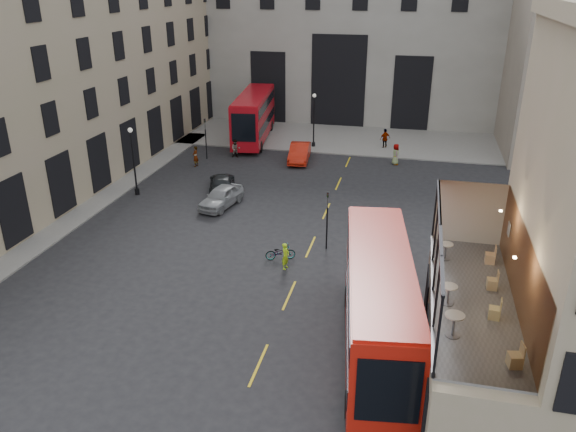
% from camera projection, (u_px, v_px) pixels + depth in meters
% --- Properties ---
extents(ground, '(140.00, 140.00, 0.00)m').
position_uv_depth(ground, '(303.00, 372.00, 24.30)').
color(ground, black).
rests_on(ground, ground).
extents(host_frontage, '(3.00, 11.00, 4.50)m').
position_uv_depth(host_frontage, '(465.00, 350.00, 22.05)').
color(host_frontage, tan).
rests_on(host_frontage, ground).
extents(cafe_floor, '(3.00, 10.00, 0.10)m').
position_uv_depth(cafe_floor, '(473.00, 300.00, 21.14)').
color(cafe_floor, slate).
rests_on(cafe_floor, host_frontage).
extents(building_left, '(14.60, 50.60, 22.00)m').
position_uv_depth(building_left, '(16.00, 37.00, 43.32)').
color(building_left, tan).
rests_on(building_left, ground).
extents(gateway, '(35.00, 10.60, 18.00)m').
position_uv_depth(gateway, '(346.00, 36.00, 64.56)').
color(gateway, '#A19E96').
rests_on(gateway, ground).
extents(pavement_far, '(40.00, 12.00, 0.12)m').
position_uv_depth(pavement_far, '(320.00, 136.00, 59.52)').
color(pavement_far, slate).
rests_on(pavement_far, ground).
extents(pavement_left, '(8.00, 48.00, 0.12)m').
position_uv_depth(pavement_left, '(33.00, 217.00, 39.60)').
color(pavement_left, slate).
rests_on(pavement_left, ground).
extents(traffic_light_near, '(0.16, 0.20, 3.80)m').
position_uv_depth(traffic_light_near, '(327.00, 213.00, 34.28)').
color(traffic_light_near, black).
rests_on(traffic_light_near, ground).
extents(traffic_light_far, '(0.16, 0.20, 3.80)m').
position_uv_depth(traffic_light_far, '(205.00, 133.00, 51.52)').
color(traffic_light_far, black).
rests_on(traffic_light_far, ground).
extents(street_lamp_a, '(0.36, 0.36, 5.33)m').
position_uv_depth(street_lamp_a, '(134.00, 165.00, 43.00)').
color(street_lamp_a, black).
rests_on(street_lamp_a, ground).
extents(street_lamp_b, '(0.36, 0.36, 5.33)m').
position_uv_depth(street_lamp_b, '(314.00, 124.00, 55.02)').
color(street_lamp_b, black).
rests_on(street_lamp_b, ground).
extents(bus_near, '(4.29, 12.15, 4.75)m').
position_uv_depth(bus_near, '(379.00, 302.00, 24.53)').
color(bus_near, red).
rests_on(bus_near, ground).
extents(bus_far, '(4.26, 12.30, 4.81)m').
position_uv_depth(bus_far, '(254.00, 115.00, 57.31)').
color(bus_far, '#A40B14').
rests_on(bus_far, ground).
extents(car_a, '(2.62, 4.71, 1.52)m').
position_uv_depth(car_a, '(221.00, 197.00, 41.38)').
color(car_a, gray).
rests_on(car_a, ground).
extents(car_b, '(2.22, 5.07, 1.62)m').
position_uv_depth(car_b, '(300.00, 153.00, 51.50)').
color(car_b, '#B81B0B').
rests_on(car_b, ground).
extents(car_c, '(3.39, 5.22, 1.41)m').
position_uv_depth(car_c, '(222.00, 183.00, 44.29)').
color(car_c, black).
rests_on(car_c, ground).
extents(bicycle, '(1.90, 1.25, 0.95)m').
position_uv_depth(bicycle, '(280.00, 252.00, 33.72)').
color(bicycle, gray).
rests_on(bicycle, ground).
extents(cyclist, '(0.51, 0.66, 1.61)m').
position_uv_depth(cyclist, '(286.00, 256.00, 32.54)').
color(cyclist, '#B4F319').
rests_on(cyclist, ground).
extents(pedestrian_a, '(0.97, 0.83, 1.72)m').
position_uv_depth(pedestrian_a, '(236.00, 149.00, 52.49)').
color(pedestrian_a, gray).
rests_on(pedestrian_a, ground).
extents(pedestrian_b, '(1.31, 1.09, 1.77)m').
position_uv_depth(pedestrian_b, '(248.00, 142.00, 54.53)').
color(pedestrian_b, gray).
rests_on(pedestrian_b, ground).
extents(pedestrian_c, '(1.23, 1.07, 1.98)m').
position_uv_depth(pedestrian_c, '(385.00, 139.00, 55.19)').
color(pedestrian_c, gray).
rests_on(pedestrian_c, ground).
extents(pedestrian_d, '(0.82, 1.05, 1.90)m').
position_uv_depth(pedestrian_d, '(396.00, 154.00, 50.53)').
color(pedestrian_d, gray).
rests_on(pedestrian_d, ground).
extents(pedestrian_e, '(0.52, 0.73, 1.86)m').
position_uv_depth(pedestrian_e, '(195.00, 156.00, 50.01)').
color(pedestrian_e, gray).
rests_on(pedestrian_e, ground).
extents(cafe_table_near, '(0.67, 0.67, 0.83)m').
position_uv_depth(cafe_table_near, '(454.00, 322.00, 18.73)').
color(cafe_table_near, beige).
rests_on(cafe_table_near, cafe_floor).
extents(cafe_table_mid, '(0.61, 0.61, 0.76)m').
position_uv_depth(cafe_table_mid, '(449.00, 292.00, 20.59)').
color(cafe_table_mid, silver).
rests_on(cafe_table_mid, cafe_floor).
extents(cafe_table_far, '(0.58, 0.58, 0.73)m').
position_uv_depth(cafe_table_far, '(446.00, 249.00, 23.89)').
color(cafe_table_far, silver).
rests_on(cafe_table_far, cafe_floor).
extents(cafe_chair_a, '(0.48, 0.48, 0.83)m').
position_uv_depth(cafe_chair_a, '(515.00, 360.00, 17.37)').
color(cafe_chair_a, '#D4B47A').
rests_on(cafe_chair_a, cafe_floor).
extents(cafe_chair_b, '(0.43, 0.43, 0.79)m').
position_uv_depth(cafe_chair_b, '(495.00, 312.00, 19.82)').
color(cafe_chair_b, '#D8C27D').
rests_on(cafe_chair_b, cafe_floor).
extents(cafe_chair_c, '(0.39, 0.39, 0.78)m').
position_uv_depth(cafe_chair_c, '(492.00, 283.00, 21.69)').
color(cafe_chair_c, '#D4B37A').
rests_on(cafe_chair_c, cafe_floor).
extents(cafe_chair_d, '(0.41, 0.41, 0.80)m').
position_uv_depth(cafe_chair_d, '(490.00, 258.00, 23.65)').
color(cafe_chair_d, '#DDB07F').
rests_on(cafe_chair_d, cafe_floor).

